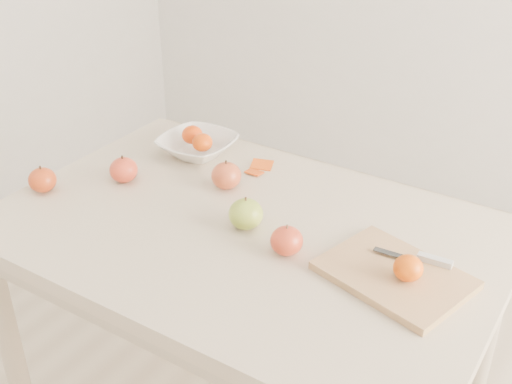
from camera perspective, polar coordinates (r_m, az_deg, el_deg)
The scene contains 14 objects.
table at distance 1.60m, azimuth -0.97°, elevation -6.03°, with size 1.20×0.80×0.75m.
cutting_board at distance 1.40m, azimuth 12.20°, elevation -7.23°, with size 0.29×0.22×0.02m, color #AB7B55.
board_tangerine at distance 1.36m, azimuth 13.37°, elevation -6.59°, with size 0.06×0.06×0.05m, color #CA4E07.
fruit_bowl at distance 1.88m, azimuth -5.23°, elevation 4.12°, with size 0.22×0.22×0.05m, color white.
bowl_tangerine_near at distance 1.89m, azimuth -5.69°, elevation 5.09°, with size 0.06×0.06×0.05m, color #D34207.
bowl_tangerine_far at distance 1.84m, azimuth -4.80°, elevation 4.42°, with size 0.06×0.06×0.05m, color #D54007.
orange_peel_a at distance 1.81m, azimuth 0.52°, elevation 2.32°, with size 0.06×0.04×0.00m, color #D34C0E.
orange_peel_b at distance 1.77m, azimuth -0.15°, elevation 1.70°, with size 0.04×0.04×0.00m, color #D1480E.
paring_knife at distance 1.43m, azimuth 15.05°, elevation -5.80°, with size 0.17×0.05×0.01m.
apple_green at distance 1.52m, azimuth -0.91°, elevation -1.96°, with size 0.08×0.08×0.07m, color olive.
apple_red_e at distance 1.43m, azimuth 2.74°, elevation -4.35°, with size 0.07×0.07×0.07m, color maroon.
apple_red_b at distance 1.75m, azimuth -11.69°, elevation 1.94°, with size 0.08×0.08×0.07m, color maroon.
apple_red_a at distance 1.69m, azimuth -2.66°, elevation 1.46°, with size 0.08×0.08×0.07m, color maroon.
apple_red_d at distance 1.76m, azimuth -18.46°, elevation 1.02°, with size 0.07×0.07×0.07m, color maroon.
Camera 1 is at (0.72, -1.08, 1.58)m, focal length 45.00 mm.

